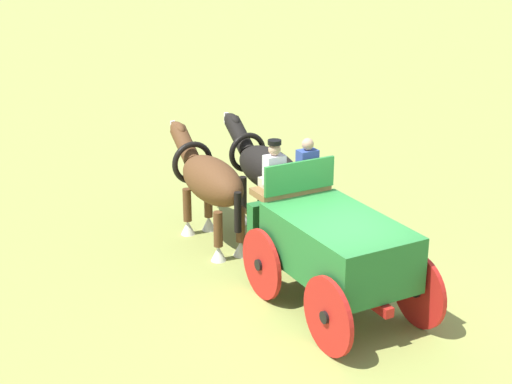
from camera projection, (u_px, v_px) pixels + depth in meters
The scene contains 4 objects.
ground_plane at pixel (336, 310), 12.89m from camera, with size 220.00×220.00×0.00m, color olive.
show_wagon at pixel (332, 244), 12.63m from camera, with size 5.65×2.14×2.68m.
draft_horse_near at pixel (209, 181), 15.15m from camera, with size 3.18×1.09×2.21m.
draft_horse_off at pixel (265, 170), 15.73m from camera, with size 3.16×1.05×2.24m.
Camera 1 is at (-9.95, 5.77, 6.31)m, focal length 52.81 mm.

